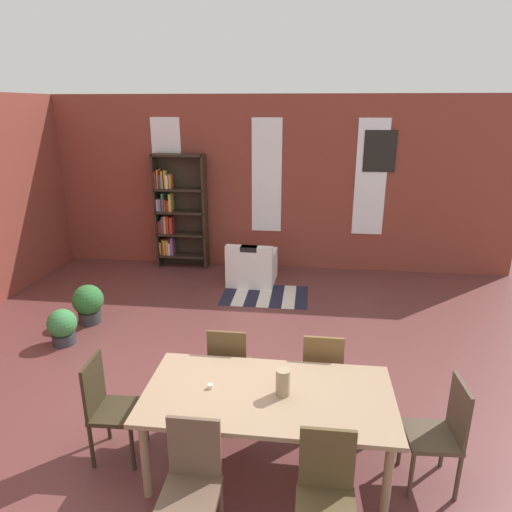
{
  "coord_description": "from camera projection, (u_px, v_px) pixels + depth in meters",
  "views": [
    {
      "loc": [
        0.82,
        -3.84,
        2.99
      ],
      "look_at": [
        0.13,
        1.83,
        1.09
      ],
      "focal_mm": 31.94,
      "sensor_mm": 36.0,
      "label": 1
    }
  ],
  "objects": [
    {
      "name": "striped_rug",
      "position": [
        265.0,
        295.0,
        7.51
      ],
      "size": [
        1.4,
        0.95,
        0.01
      ],
      "color": "#1E1E33",
      "rests_on": "ground"
    },
    {
      "name": "vase_on_table",
      "position": [
        283.0,
        382.0,
        3.68
      ],
      "size": [
        0.12,
        0.12,
        0.23
      ],
      "primitive_type": "cylinder",
      "color": "#998466",
      "rests_on": "dining_table"
    },
    {
      "name": "ground_plane",
      "position": [
        222.0,
        413.0,
        4.65
      ],
      "size": [
        11.75,
        11.75,
        0.0
      ],
      "primitive_type": "plane",
      "color": "brown"
    },
    {
      "name": "potted_plant_corner",
      "position": [
        88.0,
        303.0,
        6.5
      ],
      "size": [
        0.44,
        0.44,
        0.57
      ],
      "color": "#333338",
      "rests_on": "ground"
    },
    {
      "name": "armchair_white",
      "position": [
        252.0,
        267.0,
        7.99
      ],
      "size": [
        0.84,
        0.84,
        0.75
      ],
      "color": "white",
      "rests_on": "ground"
    },
    {
      "name": "window_pane_2",
      "position": [
        371.0,
        178.0,
        8.13
      ],
      "size": [
        0.55,
        0.02,
        2.07
      ],
      "primitive_type": "cube",
      "color": "white"
    },
    {
      "name": "tealight_candle_0",
      "position": [
        210.0,
        386.0,
        3.78
      ],
      "size": [
        0.04,
        0.04,
        0.04
      ],
      "primitive_type": "cylinder",
      "color": "silver",
      "rests_on": "dining_table"
    },
    {
      "name": "dining_table",
      "position": [
        268.0,
        400.0,
        3.75
      ],
      "size": [
        2.05,
        1.04,
        0.75
      ],
      "color": "#96775C",
      "rests_on": "ground"
    },
    {
      "name": "dining_chair_far_right",
      "position": [
        322.0,
        372.0,
        4.45
      ],
      "size": [
        0.41,
        0.41,
        0.95
      ],
      "color": "brown",
      "rests_on": "ground"
    },
    {
      "name": "bookshelf_tall",
      "position": [
        177.0,
        212.0,
        8.6
      ],
      "size": [
        0.97,
        0.29,
        2.15
      ],
      "color": "#2D2319",
      "rests_on": "ground"
    },
    {
      "name": "dining_chair_near_left",
      "position": [
        192.0,
        481.0,
        3.15
      ],
      "size": [
        0.4,
        0.4,
        0.95
      ],
      "color": "brown",
      "rests_on": "ground"
    },
    {
      "name": "dining_chair_near_right",
      "position": [
        326.0,
        494.0,
        3.05
      ],
      "size": [
        0.4,
        0.4,
        0.95
      ],
      "color": "#4E3E23",
      "rests_on": "ground"
    },
    {
      "name": "window_pane_1",
      "position": [
        267.0,
        176.0,
        8.35
      ],
      "size": [
        0.55,
        0.02,
        2.07
      ],
      "primitive_type": "cube",
      "color": "white"
    },
    {
      "name": "dining_chair_head_left",
      "position": [
        108.0,
        405.0,
        3.96
      ],
      "size": [
        0.42,
        0.42,
        0.95
      ],
      "color": "#322819",
      "rests_on": "ground"
    },
    {
      "name": "potted_plant_by_shelf",
      "position": [
        62.0,
        326.0,
        5.93
      ],
      "size": [
        0.38,
        0.38,
        0.48
      ],
      "color": "#333338",
      "rests_on": "ground"
    },
    {
      "name": "framed_picture",
      "position": [
        380.0,
        151.0,
        7.97
      ],
      "size": [
        0.56,
        0.03,
        0.72
      ],
      "primitive_type": "cube",
      "color": "black"
    },
    {
      "name": "back_wall_brick",
      "position": [
        267.0,
        184.0,
        8.46
      ],
      "size": [
        9.01,
        0.12,
        3.18
      ],
      "primitive_type": "cube",
      "color": "brown",
      "rests_on": "ground"
    },
    {
      "name": "dining_chair_head_right",
      "position": [
        442.0,
        431.0,
        3.64
      ],
      "size": [
        0.42,
        0.42,
        0.95
      ],
      "color": "#4A3C2D",
      "rests_on": "ground"
    },
    {
      "name": "dining_chair_far_left",
      "position": [
        229.0,
        366.0,
        4.55
      ],
      "size": [
        0.4,
        0.4,
        0.95
      ],
      "color": "brown",
      "rests_on": "ground"
    },
    {
      "name": "window_pane_0",
      "position": [
        168.0,
        174.0,
        8.56
      ],
      "size": [
        0.55,
        0.02,
        2.07
      ],
      "primitive_type": "cube",
      "color": "white"
    }
  ]
}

